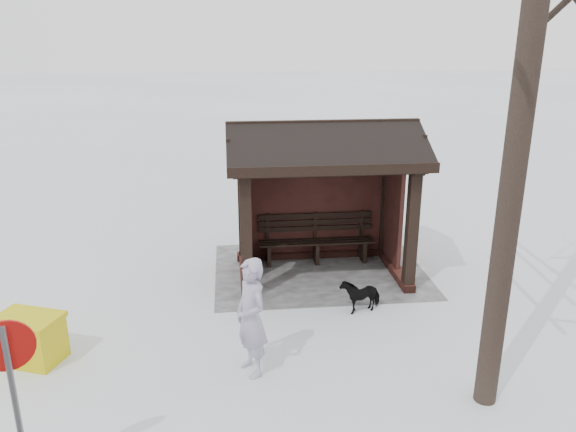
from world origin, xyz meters
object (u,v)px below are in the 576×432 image
at_px(grit_bin, 30,338).
at_px(road_sign, 11,373).
at_px(pedestrian, 251,318).
at_px(dog, 361,294).
at_px(bus_shelter, 322,167).

bearing_deg(grit_bin, road_sign, 128.19).
distance_m(grit_bin, road_sign, 3.06).
xyz_separation_m(pedestrian, dog, (-1.96, -1.69, -0.57)).
bearing_deg(road_sign, grit_bin, -91.20).
height_order(dog, grit_bin, grit_bin).
height_order(pedestrian, road_sign, road_sign).
xyz_separation_m(bus_shelter, pedestrian, (1.53, 3.39, -1.30)).
bearing_deg(dog, bus_shelter, 175.69).
relative_size(bus_shelter, pedestrian, 2.08).
height_order(pedestrian, grit_bin, pedestrian).
distance_m(dog, road_sign, 5.87).
relative_size(bus_shelter, dog, 5.18).
distance_m(bus_shelter, dog, 2.57).
bearing_deg(bus_shelter, pedestrian, 65.75).
height_order(dog, road_sign, road_sign).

